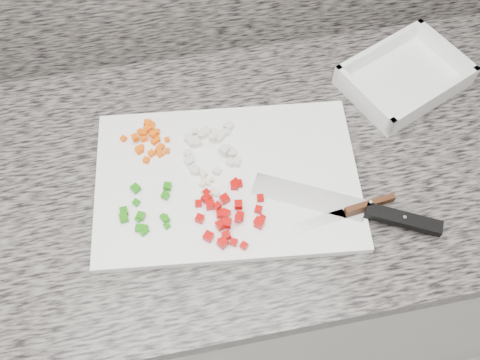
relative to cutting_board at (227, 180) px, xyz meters
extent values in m
cube|color=white|center=(-0.10, 0.03, -0.48)|extent=(3.92, 0.62, 0.86)
cube|color=#656059|center=(-0.10, 0.03, -0.03)|extent=(3.96, 0.64, 0.04)
cube|color=white|center=(0.00, 0.00, 0.00)|extent=(0.51, 0.37, 0.02)
cube|color=#F15705|center=(-0.13, 0.15, 0.01)|extent=(0.02, 0.02, 0.01)
cube|color=#F15705|center=(-0.12, 0.14, 0.01)|extent=(0.01, 0.01, 0.01)
cube|color=#F15705|center=(-0.12, 0.11, 0.02)|extent=(0.02, 0.02, 0.01)
cube|color=#F15705|center=(-0.12, 0.10, 0.01)|extent=(0.01, 0.01, 0.01)
cube|color=#F15705|center=(-0.14, 0.13, 0.01)|extent=(0.01, 0.01, 0.01)
cube|color=#F15705|center=(-0.11, 0.09, 0.01)|extent=(0.01, 0.01, 0.01)
cube|color=#F15705|center=(-0.15, 0.09, 0.01)|extent=(0.01, 0.01, 0.01)
cube|color=#F15705|center=(-0.11, 0.12, 0.01)|extent=(0.01, 0.01, 0.01)
cube|color=#F15705|center=(-0.11, 0.08, 0.01)|extent=(0.02, 0.02, 0.01)
cube|color=#F15705|center=(-0.10, 0.10, 0.01)|extent=(0.01, 0.01, 0.01)
cube|color=#F15705|center=(-0.15, 0.09, 0.01)|extent=(0.02, 0.02, 0.01)
cube|color=#F15705|center=(-0.10, 0.08, 0.01)|extent=(0.01, 0.01, 0.01)
cube|color=#F15705|center=(-0.14, 0.11, 0.01)|extent=(0.01, 0.01, 0.01)
cube|color=#F15705|center=(-0.14, 0.12, 0.02)|extent=(0.01, 0.01, 0.01)
cube|color=#F15705|center=(-0.13, 0.13, 0.01)|extent=(0.02, 0.02, 0.01)
cube|color=#F15705|center=(-0.12, 0.14, 0.01)|extent=(0.01, 0.01, 0.01)
cube|color=#F15705|center=(-0.11, 0.07, 0.01)|extent=(0.01, 0.01, 0.01)
cube|color=#F15705|center=(-0.12, 0.11, 0.01)|extent=(0.01, 0.01, 0.01)
cube|color=#F15705|center=(-0.14, 0.06, 0.01)|extent=(0.01, 0.01, 0.01)
cube|color=#F15705|center=(-0.13, 0.08, 0.01)|extent=(0.01, 0.01, 0.01)
cube|color=#F15705|center=(-0.12, 0.11, 0.01)|extent=(0.01, 0.01, 0.01)
cube|color=#F15705|center=(-0.18, 0.12, 0.01)|extent=(0.01, 0.01, 0.01)
cube|color=#F15705|center=(-0.15, 0.11, 0.02)|extent=(0.01, 0.01, 0.01)
cube|color=silver|center=(-0.03, 0.10, 0.01)|extent=(0.02, 0.02, 0.01)
cube|color=silver|center=(0.01, 0.03, 0.01)|extent=(0.02, 0.02, 0.01)
cube|color=silver|center=(-0.05, 0.09, 0.01)|extent=(0.01, 0.01, 0.01)
cube|color=silver|center=(0.00, 0.10, 0.01)|extent=(0.02, 0.02, 0.01)
cube|color=silver|center=(0.02, 0.11, 0.02)|extent=(0.02, 0.02, 0.01)
cube|color=silver|center=(-0.02, 0.01, 0.01)|extent=(0.02, 0.02, 0.01)
cube|color=silver|center=(-0.05, 0.09, 0.02)|extent=(0.02, 0.02, 0.01)
cube|color=silver|center=(0.00, 0.05, 0.03)|extent=(0.02, 0.02, 0.01)
cube|color=silver|center=(-0.02, 0.11, 0.02)|extent=(0.02, 0.02, 0.01)
cube|color=silver|center=(-0.06, 0.05, 0.01)|extent=(0.02, 0.02, 0.01)
cube|color=silver|center=(-0.06, 0.03, 0.01)|extent=(0.02, 0.02, 0.01)
cube|color=silver|center=(-0.06, 0.02, 0.01)|extent=(0.02, 0.02, 0.01)
cube|color=silver|center=(-0.06, 0.04, 0.01)|extent=(0.02, 0.02, 0.01)
cube|color=silver|center=(-0.04, 0.09, 0.01)|extent=(0.01, 0.01, 0.01)
cube|color=silver|center=(0.02, 0.03, 0.01)|extent=(0.02, 0.02, 0.01)
cube|color=silver|center=(0.01, 0.06, 0.01)|extent=(0.02, 0.02, 0.01)
cube|color=silver|center=(-0.04, 0.08, 0.01)|extent=(0.01, 0.01, 0.01)
cube|color=silver|center=(-0.01, 0.08, 0.02)|extent=(0.01, 0.01, 0.01)
cube|color=silver|center=(-0.06, 0.06, 0.01)|extent=(0.01, 0.01, 0.01)
cube|color=silver|center=(0.00, 0.09, 0.01)|extent=(0.02, 0.02, 0.01)
cube|color=silver|center=(0.02, 0.10, 0.01)|extent=(0.01, 0.01, 0.01)
cube|color=silver|center=(-0.04, 0.08, 0.01)|extent=(0.01, 0.01, 0.01)
cube|color=silver|center=(0.01, 0.09, 0.01)|extent=(0.02, 0.02, 0.01)
cube|color=silver|center=(0.02, 0.05, 0.02)|extent=(0.02, 0.02, 0.01)
cube|color=silver|center=(-0.04, 0.11, 0.01)|extent=(0.01, 0.01, 0.01)
cube|color=silver|center=(-0.02, 0.10, 0.02)|extent=(0.02, 0.02, 0.01)
cube|color=silver|center=(-0.06, 0.10, 0.01)|extent=(0.02, 0.02, 0.01)
cube|color=silver|center=(-0.04, 0.01, 0.01)|extent=(0.01, 0.01, 0.01)
cube|color=#1C7C0B|center=(-0.16, -0.08, 0.01)|extent=(0.01, 0.01, 0.01)
cube|color=#1C7C0B|center=(-0.16, -0.05, 0.01)|extent=(0.02, 0.02, 0.01)
cube|color=#1C7C0B|center=(-0.11, 0.00, 0.01)|extent=(0.02, 0.02, 0.01)
cube|color=#1C7C0B|center=(-0.12, -0.06, 0.01)|extent=(0.01, 0.01, 0.01)
cube|color=#1C7C0B|center=(-0.16, -0.07, 0.01)|extent=(0.01, 0.01, 0.01)
cube|color=#1C7C0B|center=(-0.17, -0.05, 0.01)|extent=(0.01, 0.01, 0.01)
cube|color=#1C7C0B|center=(-0.12, -0.06, 0.01)|extent=(0.01, 0.01, 0.01)
cube|color=#1C7C0B|center=(-0.17, 0.01, 0.02)|extent=(0.02, 0.02, 0.01)
cube|color=#1C7C0B|center=(-0.12, -0.08, 0.01)|extent=(0.01, 0.01, 0.01)
cube|color=#1C7C0B|center=(-0.19, -0.05, 0.01)|extent=(0.01, 0.01, 0.01)
cube|color=#1C7C0B|center=(-0.17, -0.02, 0.01)|extent=(0.01, 0.01, 0.01)
cube|color=#1C7C0B|center=(-0.17, -0.07, 0.01)|extent=(0.02, 0.02, 0.01)
cube|color=#1C7C0B|center=(-0.12, -0.02, 0.01)|extent=(0.02, 0.02, 0.01)
cube|color=#1C7C0B|center=(-0.19, -0.05, 0.01)|extent=(0.02, 0.02, 0.01)
cube|color=#1C7C0B|center=(-0.19, -0.04, 0.01)|extent=(0.01, 0.01, 0.01)
cube|color=#1C7C0B|center=(-0.16, -0.08, 0.01)|extent=(0.01, 0.01, 0.01)
cube|color=#B40402|center=(-0.06, -0.04, 0.01)|extent=(0.01, 0.01, 0.01)
cube|color=#B40402|center=(-0.02, -0.08, 0.02)|extent=(0.02, 0.02, 0.01)
cube|color=#B40402|center=(-0.05, -0.04, 0.01)|extent=(0.02, 0.02, 0.01)
cube|color=#B40402|center=(-0.04, -0.04, 0.01)|extent=(0.02, 0.02, 0.01)
cube|color=#B40402|center=(-0.01, -0.05, 0.02)|extent=(0.02, 0.02, 0.01)
cube|color=#B40402|center=(0.01, -0.07, 0.03)|extent=(0.02, 0.02, 0.01)
cube|color=#B40402|center=(0.01, -0.08, 0.01)|extent=(0.02, 0.02, 0.01)
cube|color=#B40402|center=(0.00, -0.09, 0.02)|extent=(0.01, 0.01, 0.01)
cube|color=#B40402|center=(0.04, -0.09, 0.01)|extent=(0.01, 0.01, 0.01)
cube|color=#B40402|center=(-0.02, -0.07, 0.02)|extent=(0.02, 0.02, 0.01)
cube|color=#B40402|center=(-0.03, -0.09, 0.02)|extent=(0.02, 0.02, 0.01)
cube|color=#B40402|center=(-0.01, -0.13, 0.01)|extent=(0.02, 0.02, 0.01)
cube|color=#B40402|center=(-0.02, -0.10, 0.03)|extent=(0.02, 0.02, 0.01)
cube|color=#B40402|center=(0.04, -0.10, 0.01)|extent=(0.02, 0.02, 0.01)
cube|color=#B40402|center=(-0.03, -0.13, 0.02)|extent=(0.02, 0.02, 0.01)
cube|color=#B40402|center=(0.01, -0.02, 0.01)|extent=(0.02, 0.02, 0.01)
cube|color=#B40402|center=(-0.04, -0.05, 0.01)|extent=(0.01, 0.01, 0.01)
cube|color=#B40402|center=(0.04, -0.10, 0.02)|extent=(0.02, 0.02, 0.01)
cube|color=#B40402|center=(0.00, -0.14, 0.01)|extent=(0.02, 0.02, 0.01)
cube|color=#B40402|center=(-0.05, -0.11, 0.02)|extent=(0.02, 0.02, 0.01)
cube|color=#B40402|center=(-0.06, -0.08, 0.01)|extent=(0.02, 0.02, 0.01)
cube|color=#B40402|center=(-0.03, -0.06, 0.02)|extent=(0.02, 0.02, 0.01)
cube|color=#B40402|center=(-0.02, -0.12, 0.01)|extent=(0.02, 0.02, 0.01)
cube|color=#B40402|center=(0.05, -0.06, 0.01)|extent=(0.01, 0.01, 0.01)
cube|color=#B40402|center=(0.04, -0.08, 0.01)|extent=(0.02, 0.02, 0.01)
cube|color=#B40402|center=(-0.04, -0.05, 0.02)|extent=(0.02, 0.02, 0.01)
cube|color=#B40402|center=(0.02, -0.02, 0.01)|extent=(0.01, 0.01, 0.01)
cube|color=#B40402|center=(0.01, -0.02, 0.02)|extent=(0.02, 0.02, 0.01)
cube|color=#B40402|center=(-0.04, -0.03, 0.01)|extent=(0.01, 0.01, 0.01)
cube|color=#B40402|center=(-0.03, -0.13, 0.01)|extent=(0.01, 0.01, 0.01)
cube|color=beige|center=(-0.03, -0.03, 0.01)|extent=(0.01, 0.01, 0.01)
cube|color=beige|center=(-0.03, 0.00, 0.01)|extent=(0.01, 0.01, 0.01)
cube|color=beige|center=(-0.03, -0.03, 0.01)|extent=(0.01, 0.01, 0.01)
cube|color=beige|center=(-0.05, -0.03, 0.01)|extent=(0.01, 0.01, 0.01)
cube|color=beige|center=(-0.04, -0.01, 0.01)|extent=(0.01, 0.01, 0.01)
cube|color=beige|center=(-0.04, 0.00, 0.01)|extent=(0.01, 0.01, 0.01)
cube|color=beige|center=(-0.05, -0.01, 0.01)|extent=(0.01, 0.01, 0.01)
cube|color=beige|center=(-0.04, 0.01, 0.01)|extent=(0.01, 0.01, 0.01)
cube|color=beige|center=(-0.05, -0.02, 0.01)|extent=(0.01, 0.01, 0.01)
cube|color=beige|center=(-0.05, -0.04, 0.01)|extent=(0.01, 0.01, 0.01)
cube|color=beige|center=(-0.03, -0.02, 0.01)|extent=(0.01, 0.01, 0.01)
cube|color=beige|center=(-0.05, -0.04, 0.01)|extent=(0.01, 0.01, 0.01)
cube|color=beige|center=(-0.04, -0.03, 0.01)|extent=(0.01, 0.01, 0.01)
cube|color=silver|center=(0.14, -0.07, 0.01)|extent=(0.20, 0.13, 0.00)
cube|color=black|center=(0.28, -0.15, 0.02)|extent=(0.13, 0.08, 0.02)
cylinder|color=silver|center=(0.28, -0.15, 0.02)|extent=(0.01, 0.01, 0.00)
cube|color=silver|center=(0.14, -0.12, 0.01)|extent=(0.10, 0.03, 0.00)
cube|color=#452311|center=(0.24, -0.11, 0.02)|extent=(0.09, 0.02, 0.02)
cylinder|color=silver|center=(0.24, -0.11, 0.02)|extent=(0.01, 0.01, 0.00)
cube|color=white|center=(0.40, 0.16, 0.00)|extent=(0.28, 0.25, 0.01)
cube|color=white|center=(0.37, 0.23, 0.02)|extent=(0.22, 0.10, 0.04)
cube|color=white|center=(0.43, 0.09, 0.02)|extent=(0.22, 0.10, 0.04)
cube|color=white|center=(0.50, 0.21, 0.02)|extent=(0.08, 0.16, 0.04)
cube|color=white|center=(0.29, 0.12, 0.02)|extent=(0.08, 0.16, 0.04)
camera|label=1|loc=(-0.07, -0.49, 0.85)|focal=40.00mm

